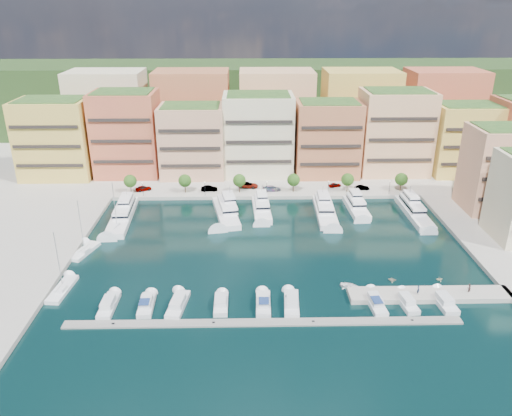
% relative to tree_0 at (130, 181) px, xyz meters
% --- Properties ---
extents(ground, '(400.00, 400.00, 0.00)m').
position_rel_tree_0_xyz_m(ground, '(40.00, -33.50, -4.74)').
color(ground, black).
rests_on(ground, ground).
extents(north_quay, '(220.00, 64.00, 2.00)m').
position_rel_tree_0_xyz_m(north_quay, '(40.00, 28.50, -4.74)').
color(north_quay, '#9E998E').
rests_on(north_quay, ground).
extents(hillside, '(240.00, 40.00, 58.00)m').
position_rel_tree_0_xyz_m(hillside, '(40.00, 76.50, -4.74)').
color(hillside, '#1F3415').
rests_on(hillside, ground).
extents(south_pontoon, '(72.00, 2.20, 0.35)m').
position_rel_tree_0_xyz_m(south_pontoon, '(37.00, -63.50, -4.74)').
color(south_pontoon, gray).
rests_on(south_pontoon, ground).
extents(finger_pier, '(32.00, 5.00, 2.00)m').
position_rel_tree_0_xyz_m(finger_pier, '(70.00, -55.50, -4.74)').
color(finger_pier, '#9E998E').
rests_on(finger_pier, ground).
extents(apartment_0, '(22.00, 16.50, 24.80)m').
position_rel_tree_0_xyz_m(apartment_0, '(-26.00, 16.49, 8.57)').
color(apartment_0, '#D9B94F').
rests_on(apartment_0, north_quay).
extents(apartment_1, '(20.00, 16.50, 26.80)m').
position_rel_tree_0_xyz_m(apartment_1, '(-4.00, 18.49, 9.57)').
color(apartment_1, '#C15540').
rests_on(apartment_1, north_quay).
extents(apartment_2, '(20.00, 15.50, 22.80)m').
position_rel_tree_0_xyz_m(apartment_2, '(17.00, 16.49, 7.57)').
color(apartment_2, tan).
rests_on(apartment_2, north_quay).
extents(apartment_3, '(22.00, 16.50, 25.80)m').
position_rel_tree_0_xyz_m(apartment_3, '(38.00, 18.49, 9.07)').
color(apartment_3, beige).
rests_on(apartment_3, north_quay).
extents(apartment_4, '(20.00, 15.50, 23.80)m').
position_rel_tree_0_xyz_m(apartment_4, '(60.00, 16.49, 8.07)').
color(apartment_4, '#BA6D45').
rests_on(apartment_4, north_quay).
extents(apartment_5, '(22.00, 16.50, 26.80)m').
position_rel_tree_0_xyz_m(apartment_5, '(82.00, 18.49, 9.57)').
color(apartment_5, '#ECB17D').
rests_on(apartment_5, north_quay).
extents(apartment_6, '(20.00, 15.50, 22.80)m').
position_rel_tree_0_xyz_m(apartment_6, '(104.00, 16.49, 7.57)').
color(apartment_6, '#D9B94F').
rests_on(apartment_6, north_quay).
extents(apartment_east_a, '(18.00, 14.50, 22.80)m').
position_rel_tree_0_xyz_m(apartment_east_a, '(102.00, -13.51, 7.57)').
color(apartment_east_a, tan).
rests_on(apartment_east_a, east_quay).
extents(backblock_0, '(26.00, 18.00, 30.00)m').
position_rel_tree_0_xyz_m(backblock_0, '(-15.00, 40.50, 11.26)').
color(backblock_0, beige).
rests_on(backblock_0, north_quay).
extents(backblock_1, '(26.00, 18.00, 30.00)m').
position_rel_tree_0_xyz_m(backblock_1, '(15.00, 40.50, 11.26)').
color(backblock_1, '#BA6D45').
rests_on(backblock_1, north_quay).
extents(backblock_2, '(26.00, 18.00, 30.00)m').
position_rel_tree_0_xyz_m(backblock_2, '(45.00, 40.50, 11.26)').
color(backblock_2, '#ECB17D').
rests_on(backblock_2, north_quay).
extents(backblock_3, '(26.00, 18.00, 30.00)m').
position_rel_tree_0_xyz_m(backblock_3, '(75.00, 40.50, 11.26)').
color(backblock_3, '#D9B94F').
rests_on(backblock_3, north_quay).
extents(backblock_4, '(26.00, 18.00, 30.00)m').
position_rel_tree_0_xyz_m(backblock_4, '(105.00, 40.50, 11.26)').
color(backblock_4, '#C15540').
rests_on(backblock_4, north_quay).
extents(tree_0, '(3.80, 3.80, 5.65)m').
position_rel_tree_0_xyz_m(tree_0, '(0.00, 0.00, 0.00)').
color(tree_0, '#473323').
rests_on(tree_0, north_quay).
extents(tree_1, '(3.80, 3.80, 5.65)m').
position_rel_tree_0_xyz_m(tree_1, '(16.00, 0.00, 0.00)').
color(tree_1, '#473323').
rests_on(tree_1, north_quay).
extents(tree_2, '(3.80, 3.80, 5.65)m').
position_rel_tree_0_xyz_m(tree_2, '(32.00, 0.00, 0.00)').
color(tree_2, '#473323').
rests_on(tree_2, north_quay).
extents(tree_3, '(3.80, 3.80, 5.65)m').
position_rel_tree_0_xyz_m(tree_3, '(48.00, 0.00, 0.00)').
color(tree_3, '#473323').
rests_on(tree_3, north_quay).
extents(tree_4, '(3.80, 3.80, 5.65)m').
position_rel_tree_0_xyz_m(tree_4, '(64.00, 0.00, 0.00)').
color(tree_4, '#473323').
rests_on(tree_4, north_quay).
extents(tree_5, '(3.80, 3.80, 5.65)m').
position_rel_tree_0_xyz_m(tree_5, '(80.00, 0.00, 0.00)').
color(tree_5, '#473323').
rests_on(tree_5, north_quay).
extents(lamppost_0, '(0.30, 0.30, 4.20)m').
position_rel_tree_0_xyz_m(lamppost_0, '(4.00, -2.30, -0.92)').
color(lamppost_0, black).
rests_on(lamppost_0, north_quay).
extents(lamppost_1, '(0.30, 0.30, 4.20)m').
position_rel_tree_0_xyz_m(lamppost_1, '(22.00, -2.30, -0.92)').
color(lamppost_1, black).
rests_on(lamppost_1, north_quay).
extents(lamppost_2, '(0.30, 0.30, 4.20)m').
position_rel_tree_0_xyz_m(lamppost_2, '(40.00, -2.30, -0.92)').
color(lamppost_2, black).
rests_on(lamppost_2, north_quay).
extents(lamppost_3, '(0.30, 0.30, 4.20)m').
position_rel_tree_0_xyz_m(lamppost_3, '(58.00, -2.30, -0.92)').
color(lamppost_3, black).
rests_on(lamppost_3, north_quay).
extents(lamppost_4, '(0.30, 0.30, 4.20)m').
position_rel_tree_0_xyz_m(lamppost_4, '(76.00, -2.30, -0.92)').
color(lamppost_4, black).
rests_on(lamppost_4, north_quay).
extents(yacht_0, '(6.31, 24.90, 7.30)m').
position_rel_tree_0_xyz_m(yacht_0, '(1.08, -15.79, -3.53)').
color(yacht_0, white).
rests_on(yacht_0, ground).
extents(yacht_2, '(8.54, 21.07, 7.30)m').
position_rel_tree_0_xyz_m(yacht_2, '(28.51, -13.89, -3.53)').
color(yacht_2, white).
rests_on(yacht_2, ground).
extents(yacht_3, '(5.20, 17.14, 7.30)m').
position_rel_tree_0_xyz_m(yacht_3, '(38.20, -12.27, -3.53)').
color(yacht_3, white).
rests_on(yacht_3, ground).
extents(yacht_4, '(5.60, 21.11, 7.30)m').
position_rel_tree_0_xyz_m(yacht_4, '(55.36, -14.16, -3.65)').
color(yacht_4, white).
rests_on(yacht_4, ground).
extents(yacht_5, '(5.01, 15.43, 7.30)m').
position_rel_tree_0_xyz_m(yacht_5, '(64.43, -11.50, -3.53)').
color(yacht_5, white).
rests_on(yacht_5, ground).
extents(yacht_6, '(4.66, 22.39, 7.30)m').
position_rel_tree_0_xyz_m(yacht_6, '(79.36, -14.74, -3.53)').
color(yacht_6, white).
rests_on(yacht_6, ground).
extents(cruiser_0, '(2.70, 8.57, 2.55)m').
position_rel_tree_0_xyz_m(cruiser_0, '(7.88, -58.09, -4.20)').
color(cruiser_0, silver).
rests_on(cruiser_0, ground).
extents(cruiser_1, '(2.92, 7.82, 2.66)m').
position_rel_tree_0_xyz_m(cruiser_1, '(15.01, -58.10, -4.17)').
color(cruiser_1, silver).
rests_on(cruiser_1, ground).
extents(cruiser_2, '(3.95, 9.29, 2.55)m').
position_rel_tree_0_xyz_m(cruiser_2, '(20.93, -58.10, -4.20)').
color(cruiser_2, silver).
rests_on(cruiser_2, ground).
extents(cruiser_3, '(2.66, 7.27, 2.55)m').
position_rel_tree_0_xyz_m(cruiser_3, '(29.12, -58.08, -4.20)').
color(cruiser_3, silver).
rests_on(cruiser_3, ground).
extents(cruiser_4, '(2.93, 8.15, 2.66)m').
position_rel_tree_0_xyz_m(cruiser_4, '(37.16, -58.11, -4.17)').
color(cruiser_4, silver).
rests_on(cruiser_4, ground).
extents(cruiser_5, '(3.31, 8.86, 2.55)m').
position_rel_tree_0_xyz_m(cruiser_5, '(42.56, -58.10, -4.20)').
color(cruiser_5, silver).
rests_on(cruiser_5, ground).
extents(cruiser_7, '(3.24, 8.94, 2.66)m').
position_rel_tree_0_xyz_m(cruiser_7, '(58.48, -58.12, -4.17)').
color(cruiser_7, silver).
rests_on(cruiser_7, ground).
extents(cruiser_8, '(3.38, 7.88, 2.55)m').
position_rel_tree_0_xyz_m(cruiser_8, '(64.50, -58.08, -4.20)').
color(cruiser_8, silver).
rests_on(cruiser_8, ground).
extents(cruiser_9, '(3.55, 8.25, 2.55)m').
position_rel_tree_0_xyz_m(cruiser_9, '(71.72, -58.09, -4.20)').
color(cruiser_9, silver).
rests_on(cruiser_9, ground).
extents(sailboat_1, '(5.36, 9.58, 13.20)m').
position_rel_tree_0_xyz_m(sailboat_1, '(-3.33, -35.68, -4.43)').
color(sailboat_1, white).
rests_on(sailboat_1, ground).
extents(sailboat_2, '(4.47, 8.15, 13.20)m').
position_rel_tree_0_xyz_m(sailboat_2, '(1.49, -24.07, -4.42)').
color(sailboat_2, white).
rests_on(sailboat_2, ground).
extents(sailboat_0, '(3.63, 10.28, 13.20)m').
position_rel_tree_0_xyz_m(sailboat_0, '(-2.93, -52.00, -4.44)').
color(sailboat_0, white).
rests_on(sailboat_0, ground).
extents(tender_0, '(4.81, 4.17, 0.83)m').
position_rel_tree_0_xyz_m(tender_0, '(54.95, -51.86, -4.33)').
color(tender_0, white).
rests_on(tender_0, ground).
extents(tender_3, '(1.56, 1.38, 0.77)m').
position_rel_tree_0_xyz_m(tender_3, '(74.06, -49.44, -4.36)').
color(tender_3, beige).
rests_on(tender_3, ground).
extents(tender_1, '(2.03, 1.89, 0.88)m').
position_rel_tree_0_xyz_m(tender_1, '(64.16, -49.49, -4.30)').
color(tender_1, beige).
rests_on(tender_1, ground).
extents(car_0, '(5.01, 3.61, 1.59)m').
position_rel_tree_0_xyz_m(car_0, '(3.25, 1.89, -2.95)').
color(car_0, gray).
rests_on(car_0, north_quay).
extents(car_1, '(4.99, 1.95, 1.62)m').
position_rel_tree_0_xyz_m(car_1, '(22.97, 1.23, -2.93)').
color(car_1, gray).
rests_on(car_1, north_quay).
extents(car_2, '(6.39, 3.78, 1.67)m').
position_rel_tree_0_xyz_m(car_2, '(34.64, 3.89, -2.91)').
color(car_2, gray).
rests_on(car_2, north_quay).
extents(car_3, '(5.59, 2.73, 1.56)m').
position_rel_tree_0_xyz_m(car_3, '(41.59, 0.98, -2.96)').
color(car_3, gray).
rests_on(car_3, north_quay).
extents(car_4, '(4.22, 2.81, 1.33)m').
position_rel_tree_0_xyz_m(car_4, '(61.08, 3.99, -3.08)').
color(car_4, gray).
rests_on(car_4, north_quay).
extents(car_5, '(4.38, 1.75, 1.42)m').
position_rel_tree_0_xyz_m(car_5, '(68.85, 1.31, -3.03)').
color(car_5, gray).
rests_on(car_5, north_quay).
extents(person_0, '(0.53, 0.72, 1.80)m').
position_rel_tree_0_xyz_m(person_0, '(67.37, -55.88, -2.84)').
color(person_0, '#222D44').
rests_on(person_0, finger_pier).
extents(person_1, '(1.06, 0.96, 1.77)m').
position_rel_tree_0_xyz_m(person_1, '(77.52, -55.36, -2.86)').
color(person_1, '#4C332E').
rests_on(person_1, finger_pier).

